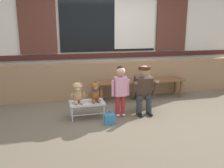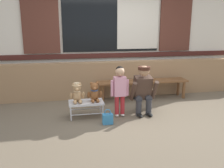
# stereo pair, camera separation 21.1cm
# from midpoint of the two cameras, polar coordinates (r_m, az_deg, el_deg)

# --- Properties ---
(ground_plane) EXTENTS (60.00, 60.00, 0.00)m
(ground_plane) POSITION_cam_midpoint_polar(r_m,az_deg,el_deg) (4.54, 5.93, -7.84)
(ground_plane) COLOR brown
(brick_low_wall) EXTENTS (7.38, 0.25, 0.85)m
(brick_low_wall) POSITION_cam_midpoint_polar(r_m,az_deg,el_deg) (5.74, 1.81, 1.21)
(brick_low_wall) COLOR #997551
(brick_low_wall) RESTS_ON ground
(shop_facade) EXTENTS (7.53, 0.26, 3.30)m
(shop_facade) POSITION_cam_midpoint_polar(r_m,az_deg,el_deg) (6.11, 0.80, 13.67)
(shop_facade) COLOR silver
(shop_facade) RESTS_ON ground
(wooden_bench_long) EXTENTS (2.10, 0.40, 0.44)m
(wooden_bench_long) POSITION_cam_midpoint_polar(r_m,az_deg,el_deg) (5.57, 8.48, 0.14)
(wooden_bench_long) COLOR brown
(wooden_bench_long) RESTS_ON ground
(small_display_bench) EXTENTS (0.64, 0.36, 0.30)m
(small_display_bench) POSITION_cam_midpoint_polar(r_m,az_deg,el_deg) (4.45, -4.86, -4.63)
(small_display_bench) COLOR silver
(small_display_bench) RESTS_ON ground
(teddy_bear_with_hat) EXTENTS (0.28, 0.27, 0.36)m
(teddy_bear_with_hat) POSITION_cam_midpoint_polar(r_m,az_deg,el_deg) (4.38, -6.99, -2.16)
(teddy_bear_with_hat) COLOR tan
(teddy_bear_with_hat) RESTS_ON small_display_bench
(teddy_bear_plain) EXTENTS (0.28, 0.26, 0.36)m
(teddy_bear_plain) POSITION_cam_midpoint_polar(r_m,az_deg,el_deg) (4.41, -2.85, -2.07)
(teddy_bear_plain) COLOR brown
(teddy_bear_plain) RESTS_ON small_display_bench
(child_standing) EXTENTS (0.35, 0.18, 0.96)m
(child_standing) POSITION_cam_midpoint_polar(r_m,az_deg,el_deg) (4.39, 3.26, -0.41)
(child_standing) COLOR #B7282D
(child_standing) RESTS_ON ground
(adult_crouching) EXTENTS (0.50, 0.49, 0.95)m
(adult_crouching) POSITION_cam_midpoint_polar(r_m,az_deg,el_deg) (4.60, 8.81, -1.36)
(adult_crouching) COLOR #333338
(adult_crouching) RESTS_ON ground
(handbag_on_ground) EXTENTS (0.18, 0.11, 0.27)m
(handbag_on_ground) POSITION_cam_midpoint_polar(r_m,az_deg,el_deg) (4.18, 0.42, -8.31)
(handbag_on_ground) COLOR teal
(handbag_on_ground) RESTS_ON ground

